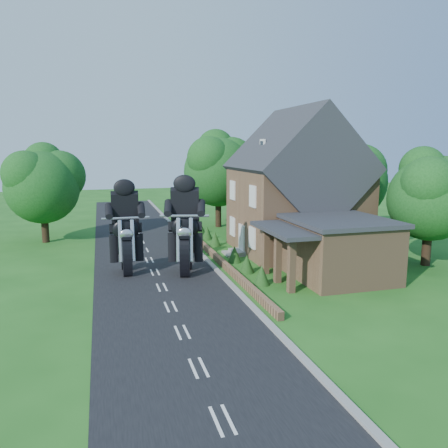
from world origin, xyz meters
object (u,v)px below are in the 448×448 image
object	(u,v)px
motorcycle_follow	(127,259)
motorcycle_lead	(186,259)
annex	(336,247)
house	(296,191)
garden_wall	(216,257)

from	to	relation	value
motorcycle_follow	motorcycle_lead	bearing A→B (deg)	162.66
annex	motorcycle_follow	bearing A→B (deg)	160.26
house	motorcycle_lead	xyz separation A→B (m)	(-8.74, -3.77, -3.47)
annex	motorcycle_lead	size ratio (longest dim) A/B	3.75
garden_wall	motorcycle_lead	xyz separation A→B (m)	(-2.55, -2.77, 0.68)
motorcycle_lead	motorcycle_follow	bearing A→B (deg)	-3.44
garden_wall	house	world-z (taller)	house
garden_wall	motorcycle_follow	world-z (taller)	motorcycle_follow
house	motorcycle_lead	size ratio (longest dim) A/B	5.44
house	garden_wall	bearing A→B (deg)	-170.83
annex	house	bearing A→B (deg)	84.76
house	annex	xyz separation A→B (m)	(-0.62, -6.80, -2.58)
garden_wall	annex	xyz separation A→B (m)	(5.57, -5.80, 1.57)
annex	motorcycle_lead	xyz separation A→B (m)	(-8.12, 3.03, -0.89)
motorcycle_lead	motorcycle_follow	xyz separation A→B (m)	(-3.33, 1.08, -0.04)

